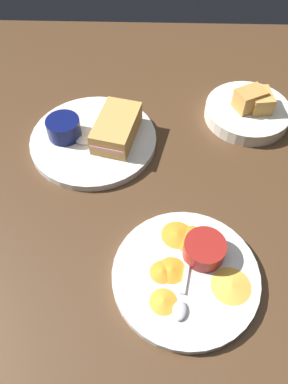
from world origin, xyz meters
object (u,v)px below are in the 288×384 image
(spoon_by_gravy_ramekin, at_px, (181,302))
(bread_basket_rear, at_px, (248,110))
(plate_sandwich_main, at_px, (94,140))
(ramekin_light_gravy, at_px, (204,249))
(ramekin_dark_sauce, at_px, (64,127))
(spoon_by_dark_ramekin, at_px, (87,143))
(sandwich_half_near, at_px, (117,128))
(plate_chips_companion, at_px, (185,276))

(spoon_by_gravy_ramekin, height_order, bread_basket_rear, bread_basket_rear)
(plate_sandwich_main, xyz_separation_m, ramekin_light_gravy, (0.27, 0.22, 0.03))
(ramekin_dark_sauce, distance_m, ramekin_light_gravy, 0.39)
(spoon_by_dark_ramekin, height_order, ramekin_light_gravy, ramekin_light_gravy)
(spoon_by_dark_ramekin, distance_m, bread_basket_rear, 0.37)
(ramekin_dark_sauce, bearing_deg, bread_basket_rear, 102.01)
(spoon_by_gravy_ramekin, bearing_deg, ramekin_light_gravy, 155.09)
(ramekin_light_gravy, bearing_deg, plate_sandwich_main, -141.48)
(sandwich_half_near, bearing_deg, ramekin_dark_sauce, -90.17)
(sandwich_half_near, distance_m, bread_basket_rear, 0.30)
(spoon_by_dark_ramekin, height_order, spoon_by_gravy_ramekin, same)
(plate_chips_companion, bearing_deg, sandwich_half_near, -156.63)
(plate_sandwich_main, xyz_separation_m, bread_basket_rear, (-0.09, 0.34, 0.01))
(ramekin_dark_sauce, bearing_deg, plate_sandwich_main, 85.71)
(ramekin_dark_sauce, xyz_separation_m, spoon_by_dark_ramekin, (0.03, 0.05, -0.02))
(plate_sandwich_main, height_order, spoon_by_gravy_ramekin, spoon_by_gravy_ramekin)
(ramekin_light_gravy, bearing_deg, spoon_by_dark_ramekin, -137.91)
(ramekin_dark_sauce, bearing_deg, ramekin_light_gravy, 45.06)
(ramekin_dark_sauce, distance_m, spoon_by_dark_ramekin, 0.06)
(spoon_by_dark_ramekin, bearing_deg, spoon_by_gravy_ramekin, 28.96)
(ramekin_light_gravy, xyz_separation_m, spoon_by_gravy_ramekin, (0.09, -0.04, -0.01))
(plate_sandwich_main, bearing_deg, spoon_by_gravy_ramekin, 26.21)
(sandwich_half_near, height_order, ramekin_dark_sauce, sandwich_half_near)
(plate_sandwich_main, bearing_deg, ramekin_dark_sauce, -94.29)
(ramekin_light_gravy, relative_size, spoon_by_gravy_ramekin, 0.70)
(spoon_by_dark_ramekin, bearing_deg, ramekin_dark_sauce, -116.74)
(plate_sandwich_main, xyz_separation_m, spoon_by_dark_ramekin, (0.02, -0.01, 0.01))
(sandwich_half_near, distance_m, ramekin_dark_sauce, 0.11)
(sandwich_half_near, height_order, spoon_by_dark_ramekin, sandwich_half_near)
(ramekin_light_gravy, bearing_deg, plate_chips_companion, -39.81)
(bread_basket_rear, bearing_deg, spoon_by_dark_ramekin, -72.53)
(plate_sandwich_main, xyz_separation_m, ramekin_dark_sauce, (-0.00, -0.06, 0.03))
(ramekin_light_gravy, xyz_separation_m, bread_basket_rear, (-0.36, 0.12, -0.01))
(bread_basket_rear, bearing_deg, sandwich_half_near, -73.53)
(plate_sandwich_main, height_order, sandwich_half_near, sandwich_half_near)
(ramekin_dark_sauce, distance_m, plate_chips_companion, 0.40)
(ramekin_light_gravy, relative_size, bread_basket_rear, 0.37)
(plate_chips_companion, bearing_deg, bread_basket_rear, 158.69)
(spoon_by_dark_ramekin, xyz_separation_m, bread_basket_rear, (-0.11, 0.35, 0.00))
(sandwich_half_near, xyz_separation_m, ramekin_dark_sauce, (-0.00, -0.11, -0.00))
(plate_chips_companion, height_order, bread_basket_rear, bread_basket_rear)
(ramekin_light_gravy, bearing_deg, bread_basket_rear, 160.94)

